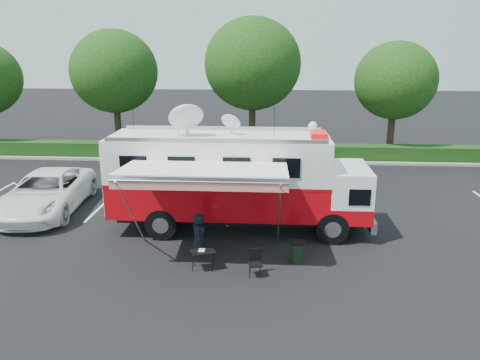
% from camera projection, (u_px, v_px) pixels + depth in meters
% --- Properties ---
extents(ground_plane, '(120.00, 120.00, 0.00)m').
position_uv_depth(ground_plane, '(239.00, 229.00, 18.84)').
color(ground_plane, black).
rests_on(ground_plane, ground).
extents(back_border, '(60.00, 6.14, 8.87)m').
position_uv_depth(back_border, '(270.00, 79.00, 29.73)').
color(back_border, '#9E998E').
rests_on(back_border, ground_plane).
extents(stall_lines, '(24.12, 5.50, 0.01)m').
position_uv_depth(stall_lines, '(233.00, 204.00, 21.74)').
color(stall_lines, silver).
rests_on(stall_lines, ground_plane).
extents(command_truck, '(10.12, 2.78, 4.86)m').
position_uv_depth(command_truck, '(237.00, 179.00, 18.26)').
color(command_truck, black).
rests_on(command_truck, ground_plane).
extents(awning, '(5.52, 2.84, 3.33)m').
position_uv_depth(awning, '(203.00, 172.00, 15.26)').
color(awning, white).
rests_on(awning, ground_plane).
extents(white_suv, '(3.41, 6.52, 1.75)m').
position_uv_depth(white_suv, '(49.00, 211.00, 20.84)').
color(white_suv, white).
rests_on(white_suv, ground_plane).
extents(person, '(0.54, 0.78, 1.52)m').
position_uv_depth(person, '(199.00, 254.00, 16.56)').
color(person, black).
rests_on(person, ground_plane).
extents(folding_table, '(0.92, 0.79, 0.66)m').
position_uv_depth(folding_table, '(203.00, 252.00, 15.28)').
color(folding_table, black).
rests_on(folding_table, ground_plane).
extents(folding_chair, '(0.50, 0.53, 0.87)m').
position_uv_depth(folding_chair, '(255.00, 260.00, 14.95)').
color(folding_chair, black).
rests_on(folding_chair, ground_plane).
extents(trash_bin, '(0.49, 0.49, 0.74)m').
position_uv_depth(trash_bin, '(298.00, 252.00, 15.84)').
color(trash_bin, black).
rests_on(trash_bin, ground_plane).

